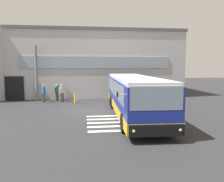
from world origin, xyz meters
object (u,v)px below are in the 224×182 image
(entry_support_column, at_px, (36,73))
(safety_bollard_yellow, at_px, (75,98))
(passenger_at_curb_edge, at_px, (62,92))
(bus_main_foreground, at_px, (133,96))
(passenger_near_column, at_px, (43,92))
(passenger_by_doorway, at_px, (57,91))

(entry_support_column, relative_size, safety_bollard_yellow, 5.99)
(passenger_at_curb_edge, bearing_deg, bus_main_foreground, -50.87)
(bus_main_foreground, relative_size, passenger_near_column, 7.22)
(passenger_at_curb_edge, height_order, safety_bollard_yellow, passenger_at_curb_edge)
(entry_support_column, xyz_separation_m, passenger_by_doorway, (1.97, -0.34, -1.77))
(passenger_near_column, relative_size, safety_bollard_yellow, 1.86)
(safety_bollard_yellow, bearing_deg, passenger_at_curb_edge, 150.31)
(entry_support_column, height_order, bus_main_foreground, entry_support_column)
(passenger_by_doorway, height_order, passenger_at_curb_edge, same)
(passenger_by_doorway, bearing_deg, bus_main_foreground, -51.18)
(bus_main_foreground, height_order, passenger_at_curb_edge, bus_main_foreground)
(bus_main_foreground, distance_m, passenger_by_doorway, 9.55)
(bus_main_foreground, xyz_separation_m, passenger_near_column, (-7.15, 6.70, -0.41))
(entry_support_column, relative_size, passenger_at_curb_edge, 3.22)
(bus_main_foreground, distance_m, passenger_at_curb_edge, 8.63)
(passenger_by_doorway, bearing_deg, passenger_near_column, -148.14)
(entry_support_column, bearing_deg, safety_bollard_yellow, -25.55)
(entry_support_column, height_order, passenger_near_column, entry_support_column)
(bus_main_foreground, bearing_deg, safety_bollard_yellow, 125.03)
(bus_main_foreground, relative_size, passenger_by_doorway, 7.22)
(entry_support_column, bearing_deg, passenger_by_doorway, -9.82)
(passenger_near_column, height_order, passenger_by_doorway, same)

